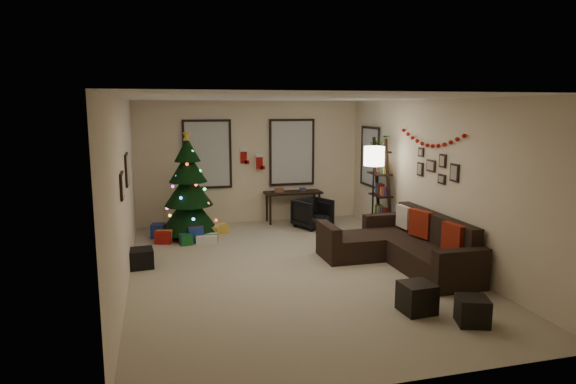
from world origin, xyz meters
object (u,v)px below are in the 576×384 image
(desk, at_px, (293,195))
(bookshelf, at_px, (382,189))
(sofa, at_px, (403,247))
(desk_chair, at_px, (313,213))
(christmas_tree, at_px, (189,193))

(desk, xyz_separation_m, bookshelf, (1.39, -1.62, 0.34))
(sofa, relative_size, desk_chair, 4.13)
(christmas_tree, bearing_deg, desk, 17.08)
(desk_chair, distance_m, bookshelf, 1.62)
(desk, xyz_separation_m, desk_chair, (0.26, -0.65, -0.29))
(christmas_tree, xyz_separation_m, desk_chair, (2.60, 0.07, -0.58))
(christmas_tree, bearing_deg, bookshelf, -13.52)
(desk, relative_size, desk_chair, 2.02)
(desk, bearing_deg, desk_chair, -68.33)
(desk_chair, bearing_deg, christmas_tree, 157.12)
(desk, bearing_deg, bookshelf, -49.36)
(christmas_tree, relative_size, desk, 1.68)
(bookshelf, bearing_deg, christmas_tree, 166.48)
(desk_chair, bearing_deg, bookshelf, -64.99)
(desk_chair, relative_size, bookshelf, 0.32)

